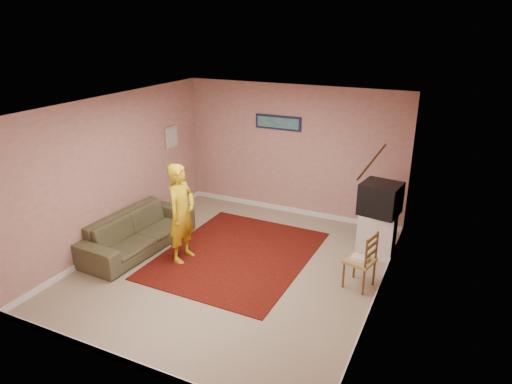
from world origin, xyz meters
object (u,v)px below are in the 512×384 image
at_px(crt_tv, 380,198).
at_px(chair_b, 361,254).
at_px(tv_cabinet, 377,233).
at_px(sofa, 138,232).
at_px(chair_a, 376,219).
at_px(person, 182,213).

bearing_deg(crt_tv, chair_b, -81.83).
height_order(tv_cabinet, sofa, tv_cabinet).
distance_m(tv_cabinet, chair_b, 1.16).
bearing_deg(sofa, chair_b, -80.16).
xyz_separation_m(tv_cabinet, chair_a, (-0.05, 0.05, 0.24)).
bearing_deg(chair_a, crt_tv, -41.20).
bearing_deg(person, chair_b, -81.89).
distance_m(tv_cabinet, crt_tv, 0.63).
bearing_deg(crt_tv, person, -142.25).
relative_size(tv_cabinet, chair_b, 1.54).
height_order(tv_cabinet, chair_b, chair_b).
bearing_deg(crt_tv, tv_cabinet, -0.00).
bearing_deg(chair_b, crt_tv, -167.25).
distance_m(crt_tv, chair_b, 1.24).
distance_m(chair_b, sofa, 3.76).
bearing_deg(sofa, person, -85.68).
height_order(chair_a, sofa, chair_a).
xyz_separation_m(chair_a, person, (-2.79, -1.61, 0.22)).
relative_size(crt_tv, sofa, 0.32).
bearing_deg(chair_a, person, -140.46).
height_order(chair_a, chair_b, chair_a).
distance_m(chair_a, chair_b, 1.20).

